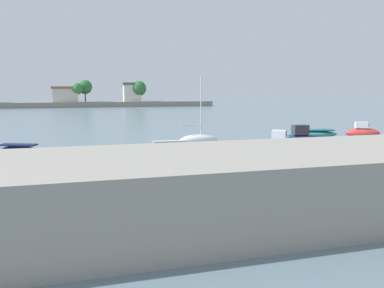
% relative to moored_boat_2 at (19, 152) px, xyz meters
% --- Properties ---
extents(ground_plane, '(400.00, 400.00, 0.00)m').
position_rel_moored_boat_2_xyz_m(ground_plane, '(0.34, -11.14, -0.57)').
color(ground_plane, slate).
extents(moored_boat_2, '(3.41, 2.31, 1.16)m').
position_rel_moored_boat_2_xyz_m(moored_boat_2, '(0.00, 0.00, 0.00)').
color(moored_boat_2, navy).
rests_on(moored_boat_2, ground).
extents(moored_boat_3, '(4.67, 2.77, 0.87)m').
position_rel_moored_boat_2_xyz_m(moored_boat_3, '(5.88, -1.36, -0.14)').
color(moored_boat_3, navy).
rests_on(moored_boat_3, ground).
extents(moored_boat_4, '(3.34, 1.10, 1.04)m').
position_rel_moored_boat_2_xyz_m(moored_boat_4, '(11.35, -0.31, -0.06)').
color(moored_boat_4, white).
rests_on(moored_boat_4, ground).
extents(moored_boat_5, '(3.76, 1.42, 6.32)m').
position_rel_moored_boat_2_xyz_m(moored_boat_5, '(15.05, 3.54, -0.01)').
color(moored_boat_5, white).
rests_on(moored_boat_5, ground).
extents(moored_boat_6, '(4.04, 3.27, 1.62)m').
position_rel_moored_boat_2_xyz_m(moored_boat_6, '(21.19, -0.59, 0.02)').
color(moored_boat_6, teal).
rests_on(moored_boat_6, ground).
extents(moored_boat_7, '(3.77, 1.49, 1.78)m').
position_rel_moored_boat_2_xyz_m(moored_boat_7, '(25.01, 2.11, 0.06)').
color(moored_boat_7, navy).
rests_on(moored_boat_7, ground).
extents(moored_boat_8, '(5.73, 2.82, 0.92)m').
position_rel_moored_boat_2_xyz_m(moored_boat_8, '(28.47, 5.71, -0.13)').
color(moored_boat_8, teal).
rests_on(moored_boat_8, ground).
extents(moored_boat_9, '(3.64, 2.70, 1.74)m').
position_rel_moored_boat_2_xyz_m(moored_boat_9, '(33.40, 3.85, 0.10)').
color(moored_boat_9, '#C63833').
rests_on(moored_boat_9, ground).
extents(distant_shoreline, '(93.47, 6.72, 9.11)m').
position_rel_moored_boat_2_xyz_m(distant_shoreline, '(1.30, 92.70, 1.94)').
color(distant_shoreline, gray).
rests_on(distant_shoreline, ground).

